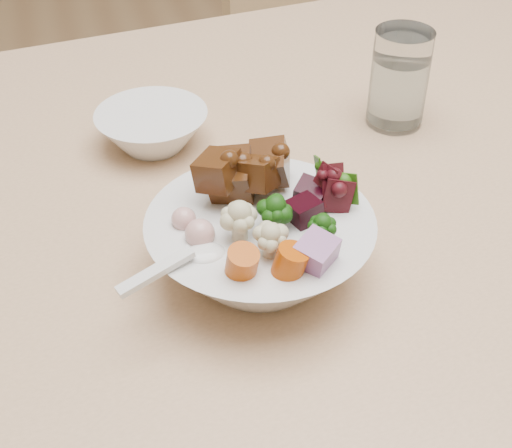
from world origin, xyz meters
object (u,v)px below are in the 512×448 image
object	(u,v)px
dining_table	(479,204)
water_glass	(399,82)
food_bowl	(261,241)
chair_far	(331,74)
side_bowl	(152,129)

from	to	relation	value
dining_table	water_glass	bearing A→B (deg)	129.18
dining_table	food_bowl	xyz separation A→B (m)	(-0.32, -0.13, 0.12)
dining_table	chair_far	distance (m)	0.83
chair_far	water_glass	size ratio (longest dim) A/B	7.65
water_glass	side_bowl	world-z (taller)	water_glass
side_bowl	dining_table	bearing A→B (deg)	-16.41
food_bowl	water_glass	world-z (taller)	water_glass
chair_far	food_bowl	size ratio (longest dim) A/B	4.38
food_bowl	side_bowl	distance (m)	0.25
water_glass	side_bowl	xyz separation A→B (m)	(-0.29, 0.03, -0.03)
dining_table	food_bowl	world-z (taller)	food_bowl
dining_table	food_bowl	distance (m)	0.37
chair_far	food_bowl	bearing A→B (deg)	-135.85
dining_table	chair_far	xyz separation A→B (m)	(0.11, 0.79, -0.22)
food_bowl	water_glass	xyz separation A→B (m)	(0.23, 0.22, 0.02)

